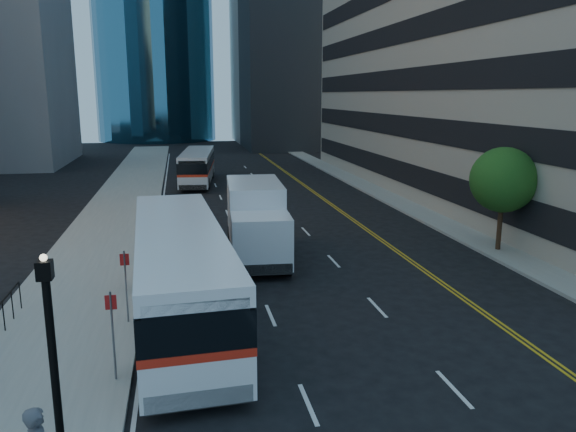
# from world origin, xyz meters

# --- Properties ---
(ground) EXTENTS (160.00, 160.00, 0.00)m
(ground) POSITION_xyz_m (0.00, 0.00, 0.00)
(ground) COLOR black
(ground) RESTS_ON ground
(sidewalk_west) EXTENTS (5.00, 90.00, 0.15)m
(sidewalk_west) POSITION_xyz_m (-10.50, 25.00, 0.07)
(sidewalk_west) COLOR gray
(sidewalk_west) RESTS_ON ground
(sidewalk_east) EXTENTS (2.00, 90.00, 0.15)m
(sidewalk_east) POSITION_xyz_m (9.00, 25.00, 0.07)
(sidewalk_east) COLOR gray
(sidewalk_east) RESTS_ON ground
(street_tree) EXTENTS (3.20, 3.20, 5.10)m
(street_tree) POSITION_xyz_m (9.00, 8.00, 3.64)
(street_tree) COLOR #332114
(street_tree) RESTS_ON sidewalk_east
(lamp_post) EXTENTS (0.28, 0.28, 4.56)m
(lamp_post) POSITION_xyz_m (-9.00, -6.00, 2.72)
(lamp_post) COLOR black
(lamp_post) RESTS_ON sidewalk_west
(bus_front) EXTENTS (3.56, 13.06, 3.33)m
(bus_front) POSITION_xyz_m (-6.60, 2.13, 1.82)
(bus_front) COLOR white
(bus_front) RESTS_ON ground
(bus_rear) EXTENTS (3.61, 11.27, 2.86)m
(bus_rear) POSITION_xyz_m (-4.94, 33.48, 1.56)
(bus_rear) COLOR silver
(bus_rear) RESTS_ON ground
(box_truck) EXTENTS (2.98, 7.56, 3.55)m
(box_truck) POSITION_xyz_m (-2.99, 9.31, 1.87)
(box_truck) COLOR silver
(box_truck) RESTS_ON ground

